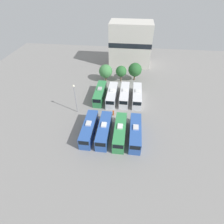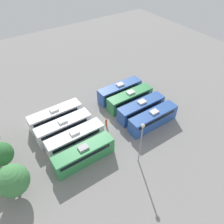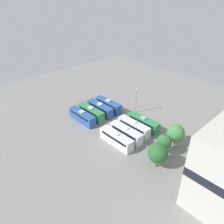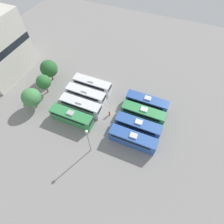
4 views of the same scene
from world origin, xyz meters
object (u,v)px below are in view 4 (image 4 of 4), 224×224
(tree_2, at_px, (49,69))
(bus_1, at_px, (138,126))
(worker_person, at_px, (109,113))
(bus_4, at_px, (72,117))
(light_pole, at_px, (88,138))
(bus_6, at_px, (86,94))
(tree_0, at_px, (31,98))
(bus_3, at_px, (147,102))
(tree_1, at_px, (44,82))
(bus_5, at_px, (81,105))
(bus_7, at_px, (92,85))
(bus_2, at_px, (143,113))
(bus_0, at_px, (133,139))

(tree_2, bearing_deg, bus_1, -103.41)
(bus_1, bearing_deg, worker_person, 80.11)
(bus_4, height_order, light_pole, light_pole)
(bus_1, xyz_separation_m, bus_4, (-3.65, 15.29, 0.00))
(bus_6, xyz_separation_m, tree_0, (-7.33, 10.81, 1.89))
(light_pole, bearing_deg, bus_3, -25.56)
(tree_1, bearing_deg, tree_2, 17.63)
(bus_4, relative_size, worker_person, 5.88)
(bus_1, height_order, bus_5, same)
(light_pole, bearing_deg, bus_7, 24.91)
(light_pole, xyz_separation_m, tree_2, (15.48, 20.10, -1.84))
(bus_7, height_order, tree_0, tree_0)
(bus_7, bearing_deg, bus_2, -103.95)
(bus_6, distance_m, bus_7, 3.78)
(bus_7, height_order, light_pole, light_pole)
(bus_4, bearing_deg, tree_2, 50.74)
(bus_5, bearing_deg, bus_6, 7.43)
(light_pole, bearing_deg, bus_1, -41.46)
(bus_0, distance_m, tree_1, 27.04)
(bus_3, xyz_separation_m, tree_1, (-5.44, 26.35, 2.11))
(bus_0, relative_size, bus_3, 1.00)
(bus_0, bearing_deg, bus_3, 0.10)
(bus_0, bearing_deg, tree_2, 69.73)
(bus_4, height_order, tree_1, tree_1)
(bus_5, bearing_deg, tree_0, 107.71)
(bus_4, xyz_separation_m, bus_7, (11.30, 0.15, 0.00))
(bus_6, relative_size, bus_7, 1.00)
(bus_0, distance_m, tree_2, 29.79)
(bus_2, height_order, bus_3, same)
(bus_1, relative_size, bus_2, 1.00)
(light_pole, bearing_deg, bus_2, -32.01)
(bus_7, distance_m, tree_2, 12.69)
(bus_2, distance_m, tree_2, 28.22)
(tree_0, bearing_deg, bus_7, -44.11)
(bus_6, bearing_deg, worker_person, -108.11)
(bus_0, height_order, bus_3, same)
(tree_1, bearing_deg, bus_4, -116.71)
(tree_1, bearing_deg, bus_0, -101.94)
(worker_person, bearing_deg, bus_7, 50.97)
(bus_3, xyz_separation_m, worker_person, (-6.04, 7.62, -0.95))
(bus_0, bearing_deg, bus_5, 75.73)
(bus_3, distance_m, bus_6, 15.75)
(bus_0, xyz_separation_m, worker_person, (4.98, 7.64, -0.95))
(bus_0, distance_m, tree_0, 26.26)
(bus_4, distance_m, light_pole, 9.98)
(bus_4, relative_size, tree_2, 1.65)
(bus_4, relative_size, tree_0, 1.75)
(worker_person, bearing_deg, bus_1, -99.89)
(bus_3, bearing_deg, tree_0, 112.50)
(bus_3, relative_size, tree_0, 1.75)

